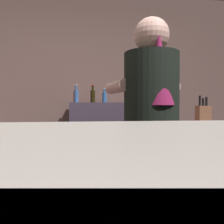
# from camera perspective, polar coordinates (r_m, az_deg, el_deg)

# --- Properties ---
(wall_back) EXTENTS (5.20, 0.10, 2.70)m
(wall_back) POSITION_cam_1_polar(r_m,az_deg,el_deg) (3.54, -6.00, 5.21)
(wall_back) COLOR brown
(wall_back) RESTS_ON ground
(prep_counter) EXTENTS (2.10, 0.60, 0.91)m
(prep_counter) POSITION_cam_1_polar(r_m,az_deg,el_deg) (2.12, 6.23, -16.64)
(prep_counter) COLOR #503536
(prep_counter) RESTS_ON ground
(back_shelf) EXTENTS (0.87, 0.36, 1.16)m
(back_shelf) POSITION_cam_1_polar(r_m,az_deg,el_deg) (3.31, -2.09, -7.92)
(back_shelf) COLOR #3F3242
(back_shelf) RESTS_ON ground
(bartender) EXTENTS (0.46, 0.53, 1.66)m
(bartender) POSITION_cam_1_polar(r_m,az_deg,el_deg) (1.57, 9.06, -4.12)
(bartender) COLOR #233332
(bartender) RESTS_ON ground
(knife_block) EXTENTS (0.10, 0.08, 0.28)m
(knife_block) POSITION_cam_1_polar(r_m,az_deg,el_deg) (2.11, 20.14, -1.21)
(knife_block) COLOR brown
(knife_block) RESTS_ON prep_counter
(mixing_bowl) EXTENTS (0.19, 0.19, 0.05)m
(mixing_bowl) POSITION_cam_1_polar(r_m,az_deg,el_deg) (1.97, -14.93, -3.66)
(mixing_bowl) COLOR silver
(mixing_bowl) RESTS_ON prep_counter
(chefs_knife) EXTENTS (0.24, 0.11, 0.01)m
(chefs_knife) POSITION_cam_1_polar(r_m,az_deg,el_deg) (2.05, 13.02, -4.09)
(chefs_knife) COLOR silver
(chefs_knife) RESTS_ON prep_counter
(bottle_soy) EXTENTS (0.06, 0.06, 0.24)m
(bottle_soy) POSITION_cam_1_polar(r_m,az_deg,el_deg) (3.29, -4.43, 3.72)
(bottle_soy) COLOR black
(bottle_soy) RESTS_ON back_shelf
(bottle_vinegar) EXTENTS (0.06, 0.06, 0.23)m
(bottle_vinegar) POSITION_cam_1_polar(r_m,az_deg,el_deg) (3.16, -8.20, 3.75)
(bottle_vinegar) COLOR #375E95
(bottle_vinegar) RESTS_ON back_shelf
(bottle_olive_oil) EXTENTS (0.05, 0.05, 0.18)m
(bottle_olive_oil) POSITION_cam_1_polar(r_m,az_deg,el_deg) (3.25, -8.38, 3.39)
(bottle_olive_oil) COLOR red
(bottle_olive_oil) RESTS_ON back_shelf
(bottle_hot_sauce) EXTENTS (0.06, 0.06, 0.19)m
(bottle_hot_sauce) POSITION_cam_1_polar(r_m,az_deg,el_deg) (3.25, -1.74, 3.44)
(bottle_hot_sauce) COLOR #305D9B
(bottle_hot_sauce) RESTS_ON back_shelf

